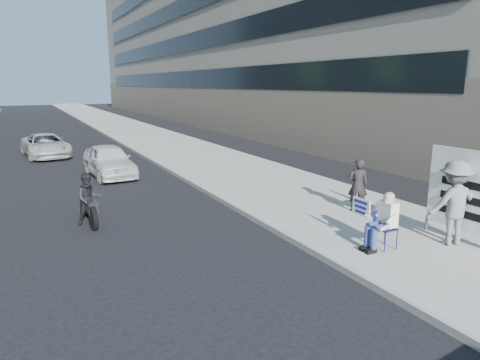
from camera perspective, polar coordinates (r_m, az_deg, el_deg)
ground at (r=9.67m, az=0.87°, el=-10.44°), size 160.00×160.00×0.00m
near_sidewalk at (r=29.26m, az=-10.77°, el=5.16°), size 5.00×120.00×0.15m
near_building at (r=45.55m, az=0.84°, el=20.52°), size 14.00×70.00×20.00m
seated_protester at (r=10.10m, az=18.39°, el=-4.81°), size 0.83×1.12×1.31m
jogger at (r=10.96m, az=26.60°, el=-2.75°), size 1.41×1.01×1.97m
pedestrian_woman at (r=12.86m, az=15.43°, el=-0.67°), size 0.68×0.63×1.55m
white_sedan_near at (r=18.70m, az=-17.07°, el=2.50°), size 1.81×4.03×1.34m
white_sedan_far at (r=24.97m, az=-24.48°, el=4.21°), size 2.45×4.56×1.22m
motorcycle at (r=12.51m, az=-19.49°, el=-2.69°), size 0.73×2.05×1.42m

